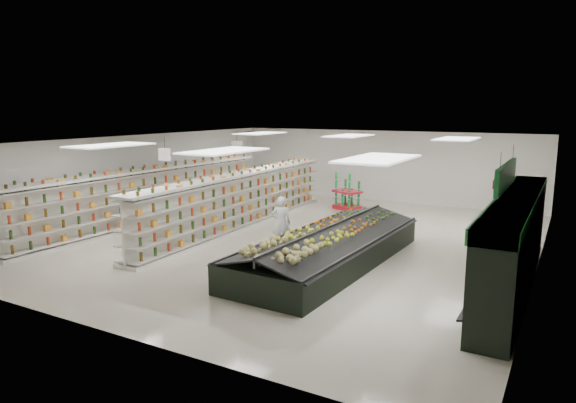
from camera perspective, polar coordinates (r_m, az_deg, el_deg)
The scene contains 16 objects.
floor at distance 16.76m, azimuth 1.26°, elevation -4.20°, with size 16.00×16.00×0.00m, color beige.
ceiling at distance 16.25m, azimuth 1.30°, elevation 6.79°, with size 14.00×16.00×0.02m, color white.
wall_back at distance 23.73m, azimuth 10.42°, elevation 3.88°, with size 14.00×0.02×3.20m, color white.
wall_front at distance 10.24m, azimuth -20.36°, elevation -5.10°, with size 14.00×0.02×3.20m, color white.
wall_left at distance 20.63m, azimuth -16.17°, elevation 2.68°, with size 0.02×16.00×3.20m, color white.
wall_right at distance 14.57m, azimuth 26.37°, elevation -1.06°, with size 0.02×16.00×3.20m, color white.
produce_wall_case at distance 13.21m, azimuth 23.84°, elevation -3.55°, with size 0.93×8.00×2.20m.
aisle_sign_near at distance 16.86m, azimuth -13.52°, elevation 5.11°, with size 0.52×0.06×0.75m.
aisle_sign_far at distance 19.97m, azimuth -5.69°, elevation 6.12°, with size 0.52×0.06×0.75m.
hortifruti_banner at distance 12.99m, azimuth 23.04°, elevation 2.62°, with size 0.12×3.20×0.95m.
gondola_left at distance 19.61m, azimuth -14.99°, elevation 0.39°, with size 1.28×11.80×2.04m.
gondola_center at distance 18.33m, azimuth -5.28°, elevation -0.10°, with size 1.15×11.30×1.95m.
produce_island at distance 14.10m, azimuth 4.60°, elevation -4.99°, with size 2.89×7.30×1.08m.
soda_endcap at distance 21.61m, azimuth 6.61°, elevation 0.93°, with size 1.33×1.15×1.43m.
shopper_main at distance 15.35m, azimuth -0.77°, elevation -2.41°, with size 0.60×0.39×1.64m, color white.
shopper_background at distance 20.78m, azimuth -1.20°, elevation 1.32°, with size 0.92×0.57×1.89m, color tan.
Camera 1 is at (7.62, -14.32, 4.22)m, focal length 32.00 mm.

